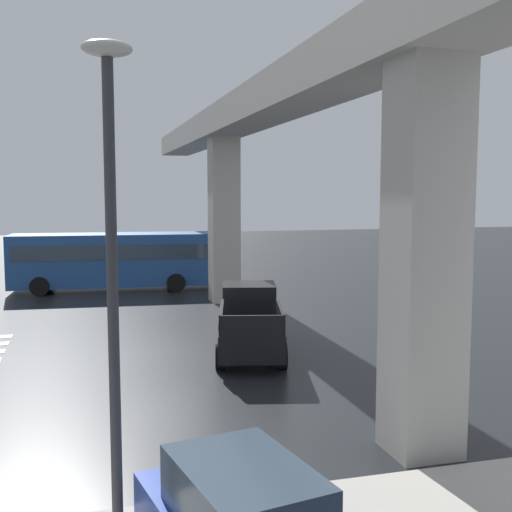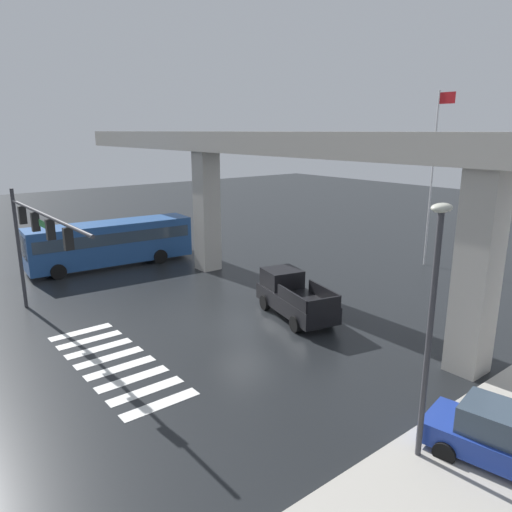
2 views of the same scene
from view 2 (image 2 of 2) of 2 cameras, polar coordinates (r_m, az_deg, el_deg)
ground_plane at (r=23.21m, az=-1.64°, el=-8.06°), size 120.00×120.00×0.00m
crosswalk_stripes at (r=20.39m, az=-16.39°, el=-12.03°), size 8.25×2.80×0.01m
elevated_overpass at (r=24.06m, az=5.95°, el=11.02°), size 50.21×1.87×8.91m
pickup_truck at (r=24.01m, az=4.39°, el=-4.78°), size 5.40×3.03×2.08m
city_bus at (r=33.99m, az=-16.83°, el=1.71°), size 3.43×10.97×2.99m
sedan_blue at (r=15.46m, az=27.55°, el=-18.77°), size 4.56×2.56×1.72m
traffic_signal_mast at (r=23.44m, az=-24.67°, el=2.77°), size 10.89×0.32×6.20m
street_lamp_near_corner at (r=13.26m, az=20.15°, el=-5.64°), size 0.44×0.70×7.24m
flagpole at (r=34.07m, az=20.33°, el=9.68°), size 1.16×0.12×11.44m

